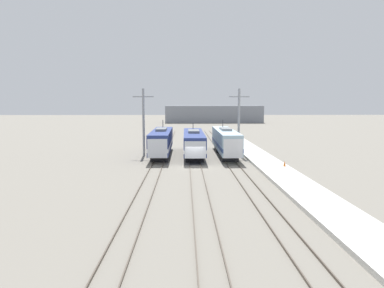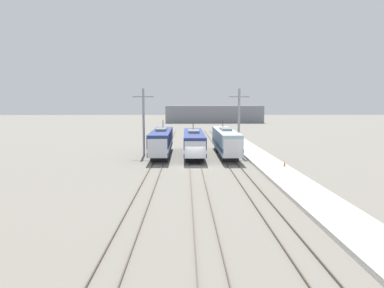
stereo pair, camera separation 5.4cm
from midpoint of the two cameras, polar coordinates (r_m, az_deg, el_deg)
ground_plane at (r=48.00m, az=0.49°, el=-3.45°), size 400.00×400.00×0.00m
rail_pair_far_left at (r=48.11m, az=-5.41°, el=-3.36°), size 1.51×120.00×0.15m
rail_pair_center at (r=47.99m, az=0.49°, el=-3.36°), size 1.51×120.00×0.15m
rail_pair_far_right at (r=48.37m, az=6.35°, el=-3.32°), size 1.51×120.00×0.15m
locomotive_far_left at (r=57.04m, az=-4.72°, el=0.31°), size 2.86×17.62×5.33m
locomotive_center at (r=57.25m, az=0.23°, el=0.20°), size 3.06×18.96×4.82m
locomotive_far_right at (r=57.71m, az=5.13°, el=0.38°), size 2.78×19.08×5.34m
catenary_tower_left at (r=57.74m, az=-7.43°, el=3.51°), size 3.17×0.36×10.27m
catenary_tower_right at (r=57.97m, az=7.13°, el=3.52°), size 3.17×0.36×10.27m
platform at (r=49.15m, az=11.69°, el=-3.13°), size 4.00×120.00×0.37m
traffic_cone at (r=47.30m, az=13.89°, el=-2.91°), size 0.29×0.29×0.68m
depot_building at (r=153.36m, az=3.31°, el=4.56°), size 39.12×10.31×6.83m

